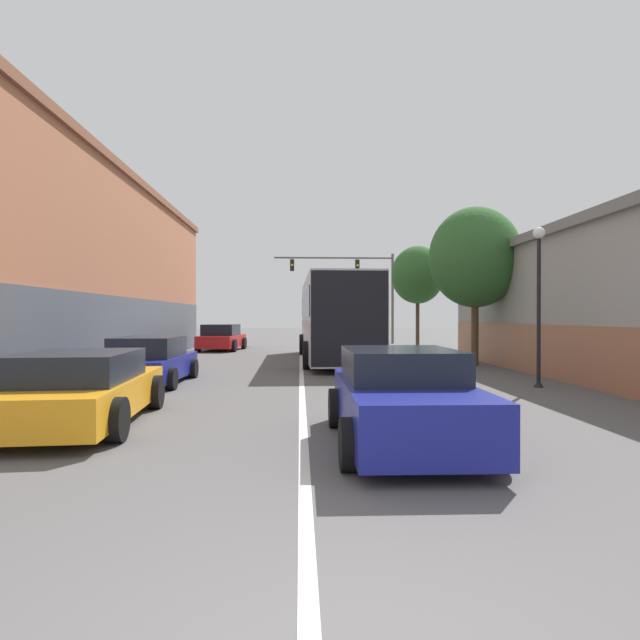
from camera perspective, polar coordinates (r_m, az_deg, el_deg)
lane_center_line at (r=20.40m, az=-2.17°, el=-4.85°), size 0.14×48.16×0.01m
building_left_brick at (r=22.61m, az=-28.29°, el=5.28°), size 7.17×22.16×7.39m
bus at (r=21.11m, az=1.67°, el=0.47°), size 2.99×11.05×3.38m
hatchback_foreground at (r=7.47m, az=9.38°, el=-8.82°), size 2.03×3.89×1.38m
parked_car_left_near at (r=14.62m, az=-18.82°, el=-4.52°), size 2.01×4.07×1.31m
parked_car_left_mid at (r=28.13m, az=-11.17°, el=-2.03°), size 2.46×4.13×1.44m
parked_car_left_far at (r=9.56m, az=-25.74°, el=-7.13°), size 2.43×4.55×1.26m
traffic_signal_gantry at (r=34.72m, az=4.23°, el=4.81°), size 8.30×0.36×6.24m
street_lamp at (r=14.34m, az=23.72°, el=2.61°), size 0.31×0.31×4.22m
street_tree_near at (r=19.85m, az=17.29°, el=6.82°), size 3.45×3.10×6.00m
street_tree_far at (r=25.63m, az=11.10°, el=5.06°), size 2.64×2.38×5.42m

